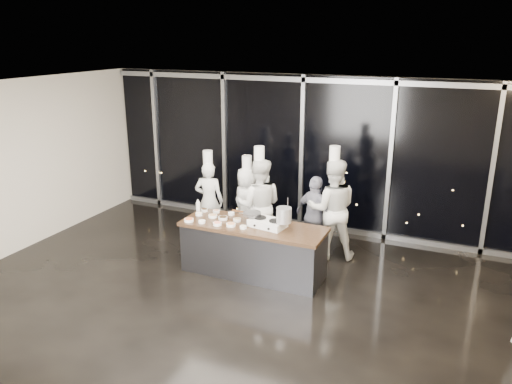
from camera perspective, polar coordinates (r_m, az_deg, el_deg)
ground at (r=8.04m, az=-2.99°, el=-11.92°), size 9.00×9.00×0.00m
room_shell at (r=7.13m, az=-2.01°, el=3.69°), size 9.02×7.02×3.21m
window_wall at (r=10.45m, az=5.32°, el=4.45°), size 8.90×0.11×3.20m
demo_counter at (r=8.56m, az=-0.33°, el=-6.57°), size 2.46×0.86×0.90m
stove at (r=8.30m, az=1.33°, el=-3.55°), size 0.64×0.45×0.14m
frying_pan at (r=8.43m, az=-0.51°, el=-2.48°), size 0.55×0.35×0.05m
stock_pot at (r=8.09m, az=3.21°, el=-2.65°), size 0.28×0.28×0.25m
prep_bowls at (r=8.61m, az=-4.17°, el=-3.08°), size 1.19×0.73×0.05m
squeeze_bottle at (r=8.96m, az=-6.64°, el=-1.63°), size 0.07×0.07×0.27m
chef_far_left at (r=9.96m, az=-5.38°, el=-0.89°), size 0.64×0.49×1.81m
chef_left at (r=9.86m, az=-1.02°, el=-1.31°), size 0.86×0.73×1.73m
chef_center at (r=9.34m, az=0.36°, el=-1.48°), size 1.04×0.91×2.03m
guest at (r=9.26m, az=6.77°, el=-2.76°), size 0.96×0.71×1.52m
chef_right at (r=9.15m, az=8.68°, el=-1.87°), size 1.09×0.97×2.10m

